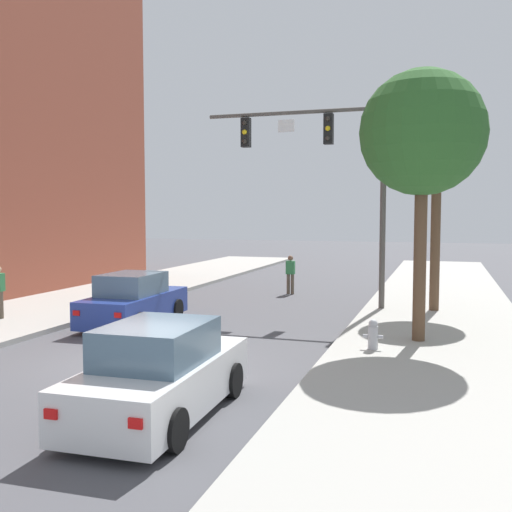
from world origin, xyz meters
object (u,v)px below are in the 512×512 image
at_px(car_following_white, 161,374).
at_px(pedestrian_crossing_road, 290,273).
at_px(fire_hydrant, 373,334).
at_px(street_tree_second, 437,148).
at_px(street_tree_nearest, 422,134).
at_px(traffic_signal_mast, 331,158).
at_px(car_lead_blue, 134,302).

height_order(car_following_white, pedestrian_crossing_road, pedestrian_crossing_road).
height_order(pedestrian_crossing_road, fire_hydrant, pedestrian_crossing_road).
bearing_deg(car_following_white, street_tree_second, 70.50).
bearing_deg(fire_hydrant, pedestrian_crossing_road, 115.01).
bearing_deg(car_following_white, street_tree_nearest, 60.09).
distance_m(traffic_signal_mast, street_tree_second, 3.54).
bearing_deg(street_tree_nearest, car_lead_blue, 177.87).
xyz_separation_m(street_tree_nearest, street_tree_second, (0.30, 5.06, 0.17)).
bearing_deg(fire_hydrant, car_lead_blue, 167.48).
distance_m(car_lead_blue, car_following_white, 8.37).
relative_size(traffic_signal_mast, pedestrian_crossing_road, 4.57).
xyz_separation_m(car_following_white, pedestrian_crossing_road, (-1.67, 15.19, 0.19)).
xyz_separation_m(car_lead_blue, car_following_white, (4.50, -7.06, 0.00)).
bearing_deg(car_lead_blue, street_tree_second, 28.68).
xyz_separation_m(fire_hydrant, street_tree_second, (1.30, 6.39, 5.04)).
bearing_deg(car_following_white, traffic_signal_mast, 86.79).
distance_m(pedestrian_crossing_road, street_tree_second, 8.20).
height_order(traffic_signal_mast, car_lead_blue, traffic_signal_mast).
xyz_separation_m(car_lead_blue, pedestrian_crossing_road, (2.83, 8.13, 0.19)).
bearing_deg(car_following_white, car_lead_blue, 122.53).
distance_m(traffic_signal_mast, pedestrian_crossing_road, 6.10).
height_order(pedestrian_crossing_road, street_tree_nearest, street_tree_nearest).
bearing_deg(fire_hydrant, street_tree_nearest, 53.03).
height_order(fire_hydrant, street_tree_second, street_tree_second).
relative_size(car_lead_blue, car_following_white, 1.00).
relative_size(street_tree_nearest, street_tree_second, 1.00).
distance_m(car_lead_blue, fire_hydrant, 7.57).
xyz_separation_m(car_following_white, street_tree_second, (4.18, 11.81, 4.83)).
height_order(car_lead_blue, street_tree_nearest, street_tree_nearest).
relative_size(fire_hydrant, street_tree_nearest, 0.11).
distance_m(fire_hydrant, street_tree_nearest, 5.15).
bearing_deg(traffic_signal_mast, car_following_white, -93.21).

